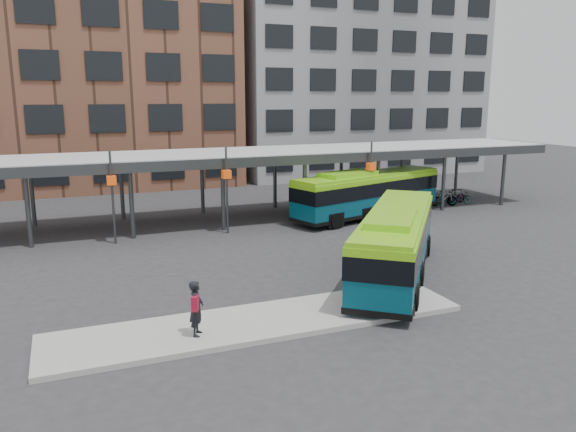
% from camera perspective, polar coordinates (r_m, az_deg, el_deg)
% --- Properties ---
extents(ground, '(120.00, 120.00, 0.00)m').
position_cam_1_polar(ground, '(23.81, 7.43, -6.29)').
color(ground, '#28282B').
rests_on(ground, ground).
extents(boarding_island, '(14.00, 3.00, 0.18)m').
position_cam_1_polar(boarding_island, '(19.07, -2.82, -10.70)').
color(boarding_island, gray).
rests_on(boarding_island, ground).
extents(canopy, '(40.00, 6.53, 4.80)m').
position_cam_1_polar(canopy, '(34.54, -3.01, 6.18)').
color(canopy, '#999B9E').
rests_on(canopy, ground).
extents(building_brick, '(26.00, 14.00, 22.00)m').
position_cam_1_polar(building_brick, '(51.76, -21.35, 15.24)').
color(building_brick, brown).
rests_on(building_brick, ground).
extents(building_grey, '(24.00, 14.00, 20.00)m').
position_cam_1_polar(building_grey, '(58.41, 6.03, 14.55)').
color(building_grey, slate).
rests_on(building_grey, ground).
extents(bus_front, '(8.75, 10.07, 3.04)m').
position_cam_1_polar(bus_front, '(23.77, 10.90, -2.46)').
color(bus_front, '#073F51').
rests_on(bus_front, ground).
extents(bus_rear, '(11.12, 5.46, 3.01)m').
position_cam_1_polar(bus_rear, '(35.36, 8.09, 2.39)').
color(bus_rear, '#073F51').
rests_on(bus_rear, ground).
extents(pedestrian, '(0.65, 0.76, 1.76)m').
position_cam_1_polar(pedestrian, '(17.76, -9.28, -9.19)').
color(pedestrian, black).
rests_on(pedestrian, boarding_island).
extents(bike_rack, '(5.41, 1.71, 1.07)m').
position_cam_1_polar(bike_rack, '(40.38, 15.20, 1.74)').
color(bike_rack, slate).
rests_on(bike_rack, ground).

